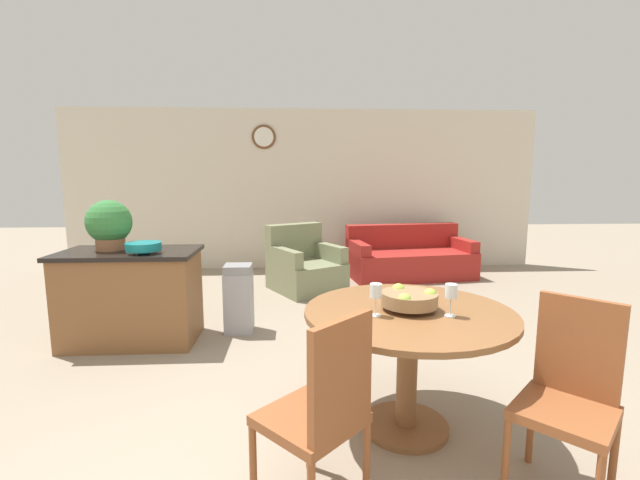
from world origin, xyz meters
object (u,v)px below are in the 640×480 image
potted_plant (109,224)px  couch (409,259)px  dining_table (408,338)px  dining_chair_near_left (322,408)px  wine_glass_right (451,293)px  fruit_bowl (410,299)px  teal_bowl (144,247)px  wine_glass_left (376,292)px  dining_chair_near_right (570,390)px  trash_bin (239,299)px  armchair (304,268)px  kitchen_island (132,296)px

potted_plant → couch: 4.40m
dining_table → dining_chair_near_left: 0.87m
dining_chair_near_left → wine_glass_right: 1.01m
fruit_bowl → teal_bowl: (-2.07, 1.44, 0.10)m
fruit_bowl → wine_glass_left: bearing=-156.5°
dining_chair_near_right → couch: (0.45, 4.67, -0.26)m
wine_glass_right → teal_bowl: teal_bowl is taller
teal_bowl → trash_bin: 1.06m
dining_chair_near_right → wine_glass_left: (-0.88, 0.47, 0.38)m
teal_bowl → armchair: bearing=52.7°
potted_plant → trash_bin: size_ratio=0.68×
fruit_bowl → kitchen_island: 2.78m
wine_glass_right → kitchen_island: 3.03m
dining_chair_near_right → fruit_bowl: 0.92m
dining_table → dining_chair_near_left: (-0.57, -0.66, -0.06)m
dining_table → fruit_bowl: (0.00, -0.00, 0.25)m
dining_table → armchair: armchair is taller
armchair → teal_bowl: bearing=-156.9°
fruit_bowl → kitchen_island: (-2.25, 1.58, -0.40)m
dining_table → teal_bowl: bearing=145.0°
fruit_bowl → kitchen_island: bearing=145.0°
couch → armchair: 1.81m
dining_chair_near_right → potted_plant: potted_plant is taller
dining_chair_near_left → wine_glass_right: size_ratio=5.13×
dining_chair_near_right → wine_glass_left: size_ratio=5.13×
wine_glass_left → wine_glass_right: same height
teal_bowl → couch: size_ratio=0.16×
dining_chair_near_left → couch: dining_chair_near_left is taller
dining_chair_near_right → kitchen_island: bearing=9.5°
armchair → fruit_bowl: bearing=-110.0°
dining_chair_near_left → kitchen_island: bearing=82.9°
kitchen_island → couch: (3.36, 2.52, -0.17)m
dining_chair_near_right → potted_plant: (-3.10, 2.21, 0.60)m
teal_bowl → dining_chair_near_right: bearing=-36.4°
trash_bin → armchair: armchair is taller
kitchen_island → dining_chair_near_left: bearing=-53.0°
kitchen_island → dining_chair_near_right: bearing=-36.4°
wine_glass_right → armchair: size_ratio=0.16×
dining_chair_near_right → fruit_bowl: (-0.66, 0.57, 0.31)m
dining_table → dining_chair_near_right: (0.66, -0.57, -0.06)m
dining_chair_near_right → wine_glass_right: (-0.45, 0.44, 0.38)m
trash_bin → couch: 3.31m
dining_chair_near_left → teal_bowl: (-1.50, 2.10, 0.41)m
teal_bowl → trash_bin: size_ratio=0.45×
dining_chair_near_right → teal_bowl: teal_bowl is taller
kitchen_island → teal_bowl: 0.55m
dining_chair_near_left → potted_plant: 3.03m
potted_plant → fruit_bowl: bearing=-33.9°
wine_glass_left → potted_plant: bearing=141.9°
dining_chair_near_left → wine_glass_left: (0.34, 0.56, 0.38)m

